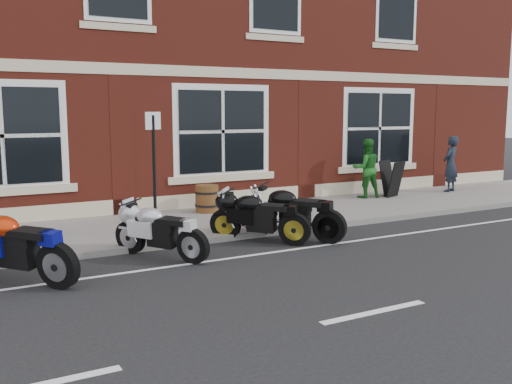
# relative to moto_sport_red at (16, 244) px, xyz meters

# --- Properties ---
(ground) EXTENTS (80.00, 80.00, 0.00)m
(ground) POSITION_rel_moto_sport_red_xyz_m (3.75, -0.53, -0.57)
(ground) COLOR black
(ground) RESTS_ON ground
(sidewalk) EXTENTS (30.00, 3.00, 0.12)m
(sidewalk) POSITION_rel_moto_sport_red_xyz_m (3.75, 2.47, -0.51)
(sidewalk) COLOR slate
(sidewalk) RESTS_ON ground
(kerb) EXTENTS (30.00, 0.16, 0.12)m
(kerb) POSITION_rel_moto_sport_red_xyz_m (3.75, 0.89, -0.51)
(kerb) COLOR slate
(kerb) RESTS_ON ground
(moto_sport_red) EXTENTS (1.46, 1.83, 0.99)m
(moto_sport_red) POSITION_rel_moto_sport_red_xyz_m (0.00, 0.00, 0.00)
(moto_sport_red) COLOR black
(moto_sport_red) RESTS_ON ground
(moto_sport_black) EXTENTS (1.40, 1.61, 0.91)m
(moto_sport_black) POSITION_rel_moto_sport_red_xyz_m (4.32, 0.50, -0.05)
(moto_sport_black) COLOR black
(moto_sport_black) RESTS_ON ground
(moto_sport_silver) EXTENTS (1.11, 1.72, 0.87)m
(moto_sport_silver) POSITION_rel_moto_sport_red_xyz_m (2.29, 0.28, -0.07)
(moto_sport_silver) COLOR black
(moto_sport_silver) RESTS_ON ground
(moto_naked_black) EXTENTS (1.29, 1.87, 0.97)m
(moto_naked_black) POSITION_rel_moto_sport_red_xyz_m (5.02, 0.41, -0.01)
(moto_naked_black) COLOR black
(moto_naked_black) RESTS_ON ground
(pedestrian_left) EXTENTS (0.69, 0.57, 1.62)m
(pedestrian_left) POSITION_rel_moto_sport_red_xyz_m (12.13, 2.99, 0.36)
(pedestrian_left) COLOR black
(pedestrian_left) RESTS_ON sidewalk
(pedestrian_right) EXTENTS (0.92, 0.80, 1.61)m
(pedestrian_right) POSITION_rel_moto_sport_red_xyz_m (9.21, 3.26, 0.35)
(pedestrian_right) COLOR #1A5E1C
(pedestrian_right) RESTS_ON sidewalk
(a_board_sign) EXTENTS (0.69, 0.57, 0.99)m
(a_board_sign) POSITION_rel_moto_sport_red_xyz_m (9.97, 3.08, 0.05)
(a_board_sign) COLOR black
(a_board_sign) RESTS_ON sidewalk
(barrel_planter) EXTENTS (0.57, 0.57, 0.63)m
(barrel_planter) POSITION_rel_moto_sport_red_xyz_m (4.52, 3.33, -0.13)
(barrel_planter) COLOR #463312
(barrel_planter) RESTS_ON sidewalk
(parking_sign) EXTENTS (0.33, 0.10, 2.34)m
(parking_sign) POSITION_rel_moto_sport_red_xyz_m (2.69, 1.67, 0.90)
(parking_sign) COLOR black
(parking_sign) RESTS_ON sidewalk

